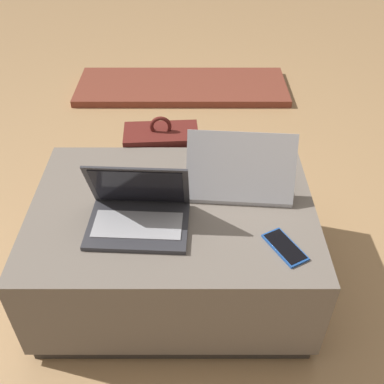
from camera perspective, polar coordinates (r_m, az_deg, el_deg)
The scene contains 7 objects.
ground_plane at distance 1.83m, azimuth -2.07°, elevation -11.12°, with size 14.00×14.00×0.00m, color tan.
ottoman at distance 1.68m, azimuth -2.23°, elevation -6.80°, with size 0.98×0.71×0.40m.
laptop_near at distance 1.46m, azimuth -6.73°, elevation -2.50°, with size 0.33×0.25×0.22m.
laptop_far at distance 1.59m, azimuth 6.14°, elevation 1.92°, with size 0.38×0.27×0.23m.
cell_phone at distance 1.42m, azimuth 11.81°, elevation -6.89°, with size 0.13×0.17×0.01m.
backpack at distance 2.02m, azimuth -3.58°, elevation 2.70°, with size 0.32×0.23×0.49m.
fireplace_hearth at distance 3.11m, azimuth -1.15°, elevation 13.23°, with size 1.40×0.50×0.04m.
Camera 1 is at (0.07, -1.15, 1.43)m, focal length 42.00 mm.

